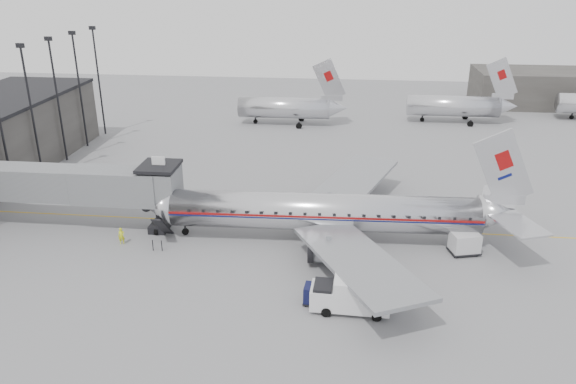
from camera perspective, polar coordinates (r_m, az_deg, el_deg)
name	(u,v)px	position (r m, az deg, el deg)	size (l,w,h in m)	color
ground	(252,253)	(48.65, -3.71, -6.24)	(160.00, 160.00, 0.00)	slate
hangar	(563,88)	(110.56, 26.15, 9.45)	(30.00, 12.00, 6.00)	#383633
apron_line	(293,225)	(53.58, 0.53, -3.37)	(0.15, 60.00, 0.01)	gold
jet_bridge	(79,185)	(55.21, -20.46, 0.66)	(21.00, 6.20, 7.10)	#595B5E
floodlight_masts	(16,113)	(67.05, -25.92, 7.24)	(0.90, 42.25, 15.25)	black
distant_aircraft_near	(285,107)	(87.07, -0.26, 8.63)	(16.39, 3.20, 10.26)	silver
distant_aircraft_mid	(454,105)	(91.94, 16.54, 8.45)	(16.39, 3.20, 10.26)	silver
airliner	(332,212)	(49.84, 4.46, -2.06)	(34.02, 31.50, 10.75)	silver
service_van	(352,294)	(40.68, 6.47, -10.25)	(5.69, 2.43, 2.64)	silver
baggage_cart_navy	(316,294)	(41.59, 2.91, -10.33)	(1.95, 1.55, 1.45)	black
baggage_cart_white	(465,243)	(50.43, 17.50, -4.94)	(2.80, 2.40, 1.89)	silver
ramp_worker	(121,236)	(51.91, -16.56, -4.31)	(0.56, 0.37, 1.54)	yellow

